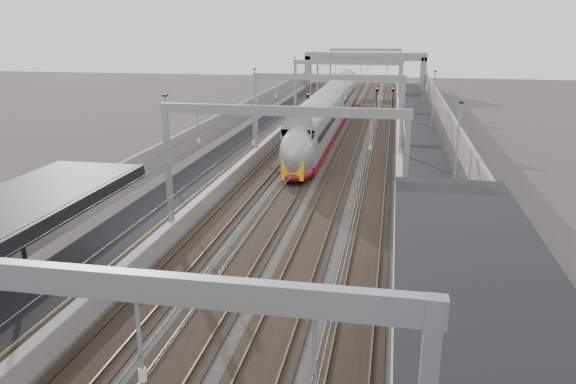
% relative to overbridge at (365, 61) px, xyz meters
% --- Properties ---
extents(platform_left, '(4.00, 120.00, 1.00)m').
position_rel_overbridge_xyz_m(platform_left, '(-8.00, -55.00, -4.81)').
color(platform_left, black).
rests_on(platform_left, ground).
extents(platform_right, '(4.00, 120.00, 1.00)m').
position_rel_overbridge_xyz_m(platform_right, '(8.00, -55.00, -4.81)').
color(platform_right, black).
rests_on(platform_right, ground).
extents(tracks, '(11.40, 140.00, 0.20)m').
position_rel_overbridge_xyz_m(tracks, '(0.00, -55.00, -5.26)').
color(tracks, black).
rests_on(tracks, ground).
extents(overhead_line, '(13.00, 140.00, 6.60)m').
position_rel_overbridge_xyz_m(overhead_line, '(0.00, -48.38, 0.83)').
color(overhead_line, gray).
rests_on(overhead_line, platform_left).
extents(overbridge, '(22.00, 2.20, 6.90)m').
position_rel_overbridge_xyz_m(overbridge, '(0.00, 0.00, 0.00)').
color(overbridge, slate).
rests_on(overbridge, ground).
extents(wall_left, '(0.30, 120.00, 3.20)m').
position_rel_overbridge_xyz_m(wall_left, '(-11.20, -55.00, -3.71)').
color(wall_left, slate).
rests_on(wall_left, ground).
extents(wall_right, '(0.30, 120.00, 3.20)m').
position_rel_overbridge_xyz_m(wall_right, '(11.20, -55.00, -3.71)').
color(wall_right, slate).
rests_on(wall_right, ground).
extents(train, '(2.64, 48.03, 4.17)m').
position_rel_overbridge_xyz_m(train, '(-1.50, -44.22, -3.26)').
color(train, maroon).
rests_on(train, ground).
extents(signal_green, '(0.32, 0.32, 3.48)m').
position_rel_overbridge_xyz_m(signal_green, '(-5.20, -34.93, -2.89)').
color(signal_green, black).
rests_on(signal_green, ground).
extents(signal_red_near, '(0.32, 0.32, 3.48)m').
position_rel_overbridge_xyz_m(signal_red_near, '(3.20, -26.30, -2.89)').
color(signal_red_near, black).
rests_on(signal_red_near, ground).
extents(signal_red_far, '(0.32, 0.32, 3.48)m').
position_rel_overbridge_xyz_m(signal_red_far, '(5.40, -26.02, -2.89)').
color(signal_red_far, black).
rests_on(signal_red_far, ground).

